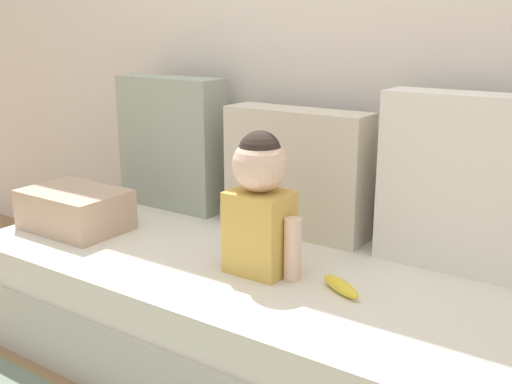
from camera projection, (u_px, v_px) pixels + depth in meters
name	position (u px, v px, depth m)	size (l,w,h in m)	color
ground_plane	(244.00, 359.00, 2.19)	(12.00, 12.00, 0.00)	#93704C
couch	(244.00, 311.00, 2.14)	(2.03, 0.90, 0.39)	beige
throw_pillow_left	(172.00, 143.00, 2.63)	(0.49, 0.16, 0.57)	#99A393
throw_pillow_center	(296.00, 172.00, 2.30)	(0.57, 0.16, 0.48)	beige
throw_pillow_right	(465.00, 184.00, 1.94)	(0.55, 0.16, 0.58)	silver
toddler	(260.00, 201.00, 1.93)	(0.31, 0.18, 0.47)	gold
banana	(341.00, 286.00, 1.83)	(0.17, 0.04, 0.04)	yellow
folded_blanket	(75.00, 210.00, 2.38)	(0.40, 0.28, 0.16)	tan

